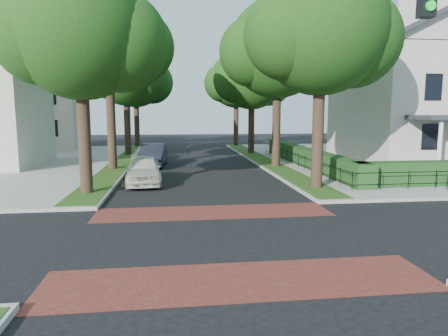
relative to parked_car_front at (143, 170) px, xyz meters
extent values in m
plane|color=black|center=(3.13, -9.75, -0.77)|extent=(120.00, 120.00, 0.00)
cube|color=gray|center=(22.63, 9.25, -0.70)|extent=(30.00, 30.00, 0.15)
cube|color=maroon|center=(3.13, -6.55, -0.77)|extent=(9.00, 2.20, 0.01)
cube|color=maroon|center=(3.13, -12.95, -0.77)|extent=(9.00, 2.20, 0.01)
cube|color=#224213|center=(8.53, 9.35, -0.61)|extent=(1.60, 29.80, 0.02)
cube|color=#224213|center=(-2.27, 9.35, -0.61)|extent=(1.60, 29.80, 0.02)
cylinder|color=black|center=(8.63, -2.75, 3.05)|extent=(0.56, 0.56, 7.35)
sphere|color=#14370F|center=(8.63, -2.75, 6.94)|extent=(6.20, 6.20, 6.20)
sphere|color=#14370F|center=(10.33, -2.45, 6.54)|extent=(4.65, 4.65, 4.65)
sphere|color=#14370F|center=(7.08, -2.95, 6.64)|extent=(4.34, 4.34, 4.34)
sphere|color=#14370F|center=(8.73, -1.20, 7.44)|extent=(4.03, 4.03, 4.03)
cylinder|color=black|center=(8.63, 5.25, 3.23)|extent=(0.56, 0.56, 7.70)
sphere|color=#14370F|center=(8.63, 5.25, 7.30)|extent=(6.60, 6.60, 6.60)
sphere|color=#14370F|center=(10.44, 5.55, 6.90)|extent=(4.95, 4.95, 4.95)
sphere|color=#14370F|center=(6.98, 5.05, 7.00)|extent=(4.62, 4.62, 4.62)
sphere|color=#14370F|center=(8.73, 6.90, 7.80)|extent=(4.29, 4.29, 4.29)
cylinder|color=black|center=(8.63, 14.25, 2.70)|extent=(0.56, 0.56, 6.65)
sphere|color=#14370F|center=(8.63, 14.25, 6.22)|extent=(5.80, 5.80, 5.80)
sphere|color=#14370F|center=(10.22, 14.55, 5.82)|extent=(4.35, 4.35, 4.35)
sphere|color=#14370F|center=(7.18, 14.05, 5.92)|extent=(4.06, 4.06, 4.06)
sphere|color=#14370F|center=(8.73, 15.70, 6.72)|extent=(3.77, 3.77, 3.77)
cylinder|color=black|center=(8.63, 23.25, 2.88)|extent=(0.56, 0.56, 7.00)
sphere|color=#14370F|center=(8.63, 23.25, 6.58)|extent=(6.00, 6.00, 6.00)
sphere|color=#14370F|center=(10.28, 23.55, 6.18)|extent=(4.50, 4.50, 4.50)
sphere|color=#14370F|center=(7.13, 23.05, 6.28)|extent=(4.20, 4.20, 4.20)
sphere|color=#14370F|center=(8.73, 24.75, 7.08)|extent=(3.90, 3.90, 3.90)
cylinder|color=black|center=(-2.37, -2.75, 2.88)|extent=(0.56, 0.56, 7.00)
sphere|color=#14370F|center=(-2.37, -2.75, 6.58)|extent=(6.00, 6.00, 6.00)
sphere|color=#14370F|center=(-0.72, -2.45, 6.18)|extent=(4.50, 4.50, 4.50)
sphere|color=#14370F|center=(-3.87, -2.95, 6.28)|extent=(4.20, 4.20, 4.20)
sphere|color=#14370F|center=(-2.27, -1.25, 7.08)|extent=(3.90, 3.90, 3.90)
cylinder|color=black|center=(-2.37, 5.25, 3.40)|extent=(0.56, 0.56, 8.05)
sphere|color=#14370F|center=(-2.37, 5.25, 7.66)|extent=(6.40, 6.40, 6.40)
sphere|color=#14370F|center=(-0.61, 5.55, 7.26)|extent=(4.80, 4.80, 4.80)
sphere|color=#14370F|center=(-3.97, 5.05, 7.36)|extent=(4.48, 4.48, 4.48)
sphere|color=#14370F|center=(-2.27, 6.85, 8.16)|extent=(4.16, 4.16, 4.16)
cylinder|color=black|center=(-2.37, 14.25, 2.81)|extent=(0.56, 0.56, 6.86)
sphere|color=#14370F|center=(-2.37, 14.25, 6.43)|extent=(5.60, 5.60, 5.60)
sphere|color=#14370F|center=(-0.83, 14.55, 6.03)|extent=(4.20, 4.20, 4.20)
sphere|color=#14370F|center=(-3.77, 14.05, 6.13)|extent=(3.92, 3.92, 3.92)
sphere|color=#14370F|center=(-2.27, 15.65, 6.93)|extent=(3.64, 3.64, 3.64)
cylinder|color=black|center=(-2.37, 23.25, 2.95)|extent=(0.56, 0.56, 7.14)
sphere|color=#14370F|center=(-2.37, 23.25, 6.72)|extent=(6.20, 6.20, 6.20)
sphere|color=#14370F|center=(-0.67, 23.55, 6.32)|extent=(4.65, 4.65, 4.65)
sphere|color=#14370F|center=(-3.92, 23.05, 6.42)|extent=(4.34, 4.34, 4.34)
sphere|color=#14370F|center=(-2.27, 24.80, 7.22)|extent=(4.03, 4.03, 4.03)
cube|color=#143B18|center=(10.83, 5.25, -0.02)|extent=(1.00, 18.00, 1.20)
cube|color=beige|center=(20.63, 6.25, 3.38)|extent=(12.00, 10.00, 8.00)
cylinder|color=white|center=(16.43, -0.90, 1.23)|extent=(0.24, 0.24, 3.00)
cube|color=beige|center=(-12.37, 22.25, 2.63)|extent=(9.00, 8.00, 6.50)
cube|color=maroon|center=(-9.67, 20.65, 7.70)|extent=(0.80, 0.80, 3.64)
cylinder|color=#0CB226|center=(6.33, -14.48, 4.96)|extent=(0.18, 0.05, 0.18)
imported|color=silver|center=(0.00, 0.00, 0.00)|extent=(2.17, 4.67, 1.55)
imported|color=#1F232F|center=(0.14, 7.21, 0.02)|extent=(2.03, 4.91, 1.58)
imported|color=gray|center=(-0.42, 10.45, -0.11)|extent=(2.46, 4.81, 1.34)
camera|label=1|loc=(1.68, -21.51, 3.03)|focal=32.00mm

